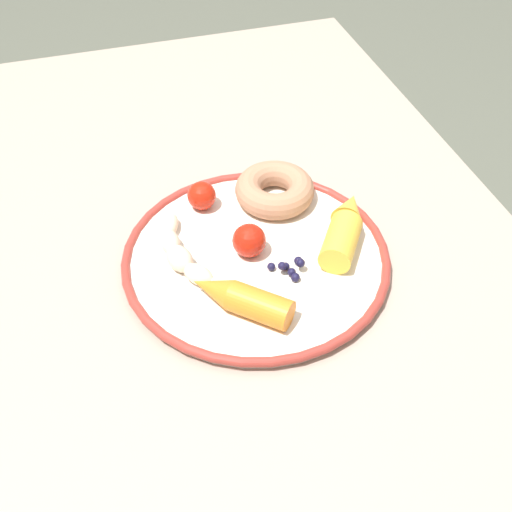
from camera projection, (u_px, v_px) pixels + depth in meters
ground_plane at (237, 490)px, 1.33m from camera, size 6.00×6.00×0.00m
dining_table at (227, 292)px, 0.89m from camera, size 1.23×0.81×0.71m
plate at (256, 258)px, 0.82m from camera, size 0.34×0.34×0.02m
banana at (186, 257)px, 0.80m from camera, size 0.17×0.09×0.03m
carrot_orange at (240, 298)px, 0.74m from camera, size 0.11×0.12×0.04m
carrot_yellow at (345, 228)px, 0.82m from camera, size 0.13×0.11×0.04m
donut at (275, 190)px, 0.88m from camera, size 0.15×0.15×0.04m
blueberry_pile at (290, 267)px, 0.79m from camera, size 0.04×0.05×0.02m
tomato_near at (202, 196)px, 0.87m from camera, size 0.04×0.04×0.04m
tomato_mid at (249, 240)px, 0.80m from camera, size 0.04×0.04×0.04m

